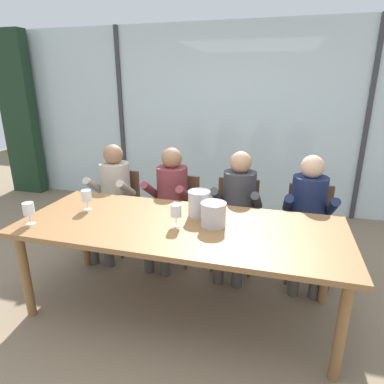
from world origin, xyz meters
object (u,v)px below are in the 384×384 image
(person_maroon_top, at_px, (169,198))
(wine_glass_near_bucket, at_px, (86,197))
(ice_bucket_primary, at_px, (199,203))
(person_beige_jumper, at_px, (113,193))
(chair_left_of_center, at_px, (177,210))
(wine_glass_by_left_taster, at_px, (29,210))
(chair_center, at_px, (236,216))
(person_charcoal_jacket, at_px, (237,205))
(chair_near_curtain, at_px, (119,203))
(person_navy_polo, at_px, (308,212))
(wine_glass_center_pour, at_px, (176,212))
(ice_bucket_secondary, at_px, (213,214))
(dining_table, at_px, (180,232))
(chair_right_of_center, at_px, (309,224))

(person_maroon_top, bearing_deg, wine_glass_near_bucket, -120.49)
(ice_bucket_primary, xyz_separation_m, wine_glass_near_bucket, (-0.96, -0.12, 0.01))
(person_beige_jumper, relative_size, wine_glass_near_bucket, 6.89)
(chair_left_of_center, xyz_separation_m, wine_glass_by_left_taster, (-0.80, -1.20, 0.38))
(chair_center, xyz_separation_m, person_charcoal_jacket, (0.03, -0.14, 0.17))
(chair_near_curtain, xyz_separation_m, wine_glass_near_bucket, (0.16, -0.85, 0.38))
(person_maroon_top, bearing_deg, person_navy_polo, 5.39)
(chair_center, distance_m, person_maroon_top, 0.71)
(chair_near_curtain, distance_m, wine_glass_center_pour, 1.45)
(chair_left_of_center, bearing_deg, ice_bucket_secondary, -53.08)
(person_beige_jumper, relative_size, wine_glass_by_left_taster, 6.89)
(dining_table, height_order, chair_right_of_center, chair_right_of_center)
(wine_glass_by_left_taster, bearing_deg, wine_glass_near_bucket, 56.81)
(wine_glass_by_left_taster, bearing_deg, person_charcoal_jacket, 36.63)
(dining_table, distance_m, ice_bucket_primary, 0.29)
(chair_left_of_center, xyz_separation_m, person_maroon_top, (-0.05, -0.12, 0.17))
(chair_near_curtain, distance_m, chair_center, 1.34)
(ice_bucket_secondary, relative_size, wine_glass_by_left_taster, 1.15)
(person_navy_polo, relative_size, wine_glass_center_pour, 6.89)
(chair_right_of_center, relative_size, person_charcoal_jacket, 0.73)
(chair_right_of_center, bearing_deg, chair_center, 175.20)
(chair_near_curtain, xyz_separation_m, chair_right_of_center, (2.05, -0.04, 0.00))
(wine_glass_near_bucket, bearing_deg, wine_glass_by_left_taster, -123.19)
(dining_table, bearing_deg, person_beige_jumper, 142.36)
(chair_right_of_center, height_order, ice_bucket_secondary, ice_bucket_secondary)
(wine_glass_by_left_taster, bearing_deg, person_navy_polo, 27.14)
(chair_center, height_order, person_navy_polo, person_navy_polo)
(chair_left_of_center, relative_size, wine_glass_near_bucket, 5.05)
(person_beige_jumper, relative_size, wine_glass_center_pour, 6.89)
(chair_near_curtain, relative_size, ice_bucket_secondary, 4.41)
(person_maroon_top, xyz_separation_m, ice_bucket_secondary, (0.61, -0.73, 0.19))
(ice_bucket_secondary, relative_size, wine_glass_center_pour, 1.15)
(dining_table, distance_m, person_navy_polo, 1.26)
(chair_near_curtain, height_order, chair_right_of_center, same)
(chair_center, relative_size, ice_bucket_secondary, 4.41)
(wine_glass_near_bucket, bearing_deg, wine_glass_center_pour, -8.25)
(chair_left_of_center, relative_size, ice_bucket_secondary, 4.41)
(chair_right_of_center, height_order, person_charcoal_jacket, person_charcoal_jacket)
(person_charcoal_jacket, bearing_deg, wine_glass_center_pour, -109.91)
(wine_glass_center_pour, bearing_deg, chair_center, 70.86)
(chair_left_of_center, relative_size, chair_right_of_center, 1.00)
(wine_glass_near_bucket, bearing_deg, ice_bucket_primary, 7.09)
(chair_center, bearing_deg, ice_bucket_primary, -106.37)
(wine_glass_by_left_taster, xyz_separation_m, wine_glass_near_bucket, (0.25, 0.39, 0.00))
(person_charcoal_jacket, relative_size, wine_glass_center_pour, 6.89)
(person_beige_jumper, bearing_deg, ice_bucket_secondary, -29.97)
(dining_table, bearing_deg, wine_glass_near_bucket, 174.40)
(chair_left_of_center, height_order, ice_bucket_secondary, ice_bucket_secondary)
(wine_glass_center_pour, bearing_deg, chair_left_of_center, 107.62)
(dining_table, height_order, wine_glass_near_bucket, wine_glass_near_bucket)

